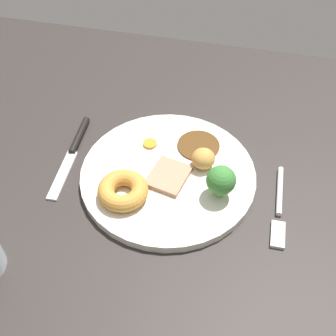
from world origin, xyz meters
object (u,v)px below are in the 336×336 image
object	(u,v)px
roast_potato_left	(203,159)
carrot_coin_front	(150,144)
dinner_plate	(168,175)
fork	(279,208)
meat_slice_main	(169,176)
yorkshire_pudding	(123,190)
broccoli_floret	(221,181)
knife	(74,149)

from	to	relation	value
roast_potato_left	carrot_coin_front	size ratio (longest dim) A/B	1.61
dinner_plate	fork	distance (cm)	17.97
meat_slice_main	carrot_coin_front	world-z (taller)	meat_slice_main
yorkshire_pudding	broccoli_floret	size ratio (longest dim) A/B	1.40
yorkshire_pudding	carrot_coin_front	size ratio (longest dim) A/B	3.30
meat_slice_main	yorkshire_pudding	world-z (taller)	yorkshire_pudding
broccoli_floret	knife	distance (cm)	26.48
yorkshire_pudding	broccoli_floret	world-z (taller)	broccoli_floret
yorkshire_pudding	roast_potato_left	distance (cm)	13.86
knife	fork	bearing A→B (deg)	79.38
yorkshire_pudding	fork	size ratio (longest dim) A/B	0.50
yorkshire_pudding	knife	world-z (taller)	yorkshire_pudding
dinner_plate	meat_slice_main	distance (cm)	1.55
yorkshire_pudding	dinner_plate	bearing A→B (deg)	-131.39
carrot_coin_front	fork	bearing A→B (deg)	160.83
dinner_plate	fork	world-z (taller)	dinner_plate
carrot_coin_front	fork	xyz separation A→B (cm)	(-22.20, 7.72, -1.22)
dinner_plate	roast_potato_left	bearing A→B (deg)	-152.47
roast_potato_left	fork	world-z (taller)	roast_potato_left
yorkshire_pudding	roast_potato_left	size ratio (longest dim) A/B	2.04
yorkshire_pudding	meat_slice_main	bearing A→B (deg)	-138.37
broccoli_floret	roast_potato_left	bearing A→B (deg)	-56.51
dinner_plate	meat_slice_main	bearing A→B (deg)	109.19
meat_slice_main	fork	xyz separation A→B (cm)	(-17.45, 1.30, -1.41)
meat_slice_main	broccoli_floret	bearing A→B (deg)	169.35
dinner_plate	yorkshire_pudding	bearing A→B (deg)	48.61
carrot_coin_front	fork	size ratio (longest dim) A/B	0.15
meat_slice_main	roast_potato_left	world-z (taller)	roast_potato_left
roast_potato_left	broccoli_floret	world-z (taller)	broccoli_floret
roast_potato_left	broccoli_floret	bearing A→B (deg)	123.49
fork	knife	xyz separation A→B (cm)	(34.90, -4.61, 0.06)
meat_slice_main	knife	world-z (taller)	meat_slice_main
fork	yorkshire_pudding	bearing A→B (deg)	-81.96
meat_slice_main	knife	distance (cm)	17.81
fork	meat_slice_main	bearing A→B (deg)	-95.70
carrot_coin_front	fork	world-z (taller)	carrot_coin_front
meat_slice_main	roast_potato_left	distance (cm)	6.17
carrot_coin_front	roast_potato_left	bearing A→B (deg)	164.09
meat_slice_main	yorkshire_pudding	distance (cm)	7.86
carrot_coin_front	fork	distance (cm)	23.53
dinner_plate	yorkshire_pudding	size ratio (longest dim) A/B	3.65
carrot_coin_front	knife	bearing A→B (deg)	13.74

